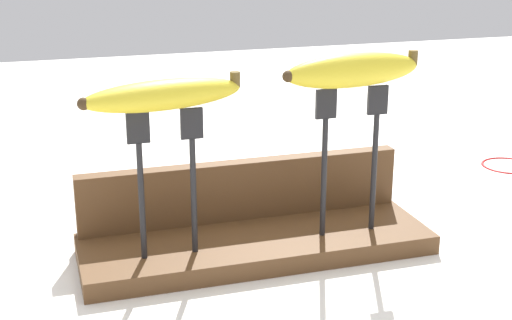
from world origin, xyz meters
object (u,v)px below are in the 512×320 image
Objects in this scene: fork_stand_right at (350,148)px; banana_raised_left at (164,95)px; fork_stand_left at (167,170)px; banana_raised_right at (353,70)px; fork_fallen_near at (145,185)px; wire_coil at (508,165)px.

banana_raised_left is at bearing -180.00° from fork_stand_right.
fork_stand_right reaches higher than fork_stand_left.
fork_stand_right is 0.10m from banana_raised_right.
fork_stand_left is 0.94× the size of fork_stand_right.
fork_stand_right is at bearing -55.55° from fork_fallen_near.
fork_stand_right is at bearing -150.53° from wire_coil.
fork_stand_left is 0.69m from wire_coil.
fork_fallen_near is 1.84× the size of wire_coil.
fork_stand_right reaches higher than fork_fallen_near.
banana_raised_right is (-0.00, -0.00, 0.10)m from fork_stand_right.
banana_raised_left is at bearing -93.43° from fork_fallen_near.
banana_raised_right is (0.23, -0.00, 0.10)m from fork_stand_left.
fork_fallen_near is at bearing 124.45° from fork_stand_right.
banana_raised_left reaches higher than fork_stand_right.
banana_raised_left is 0.23m from banana_raised_right.
wire_coil is (0.41, 0.23, -0.13)m from fork_stand_right.
fork_fallen_near is at bearing 172.81° from wire_coil.
fork_stand_left is at bearing -93.42° from fork_fallen_near.
banana_raised_left reaches higher than wire_coil.
wire_coil is at bearing 19.86° from banana_raised_left.
fork_stand_left is 0.95× the size of banana_raised_right.
banana_raised_right is at bearing -150.54° from wire_coil.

